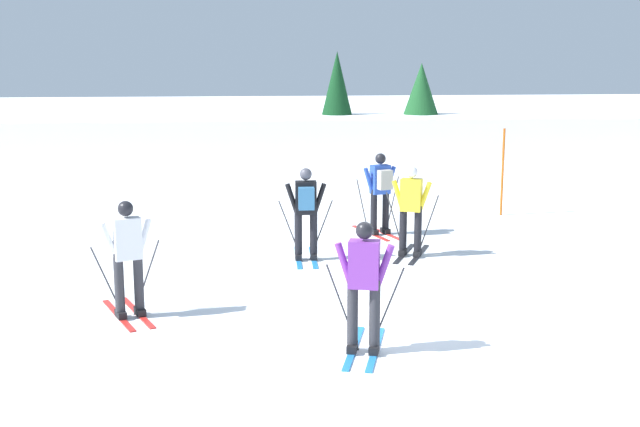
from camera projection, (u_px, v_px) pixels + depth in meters
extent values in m
plane|color=white|center=(419.00, 318.00, 11.75)|extent=(120.00, 120.00, 0.00)
cube|color=white|center=(306.00, 132.00, 31.41)|extent=(80.00, 7.33, 1.47)
cube|color=#237AC6|center=(298.00, 258.00, 15.14)|extent=(0.14, 1.60, 0.02)
cube|color=#237AC6|center=(313.00, 258.00, 15.16)|extent=(0.14, 1.60, 0.02)
cube|color=black|center=(298.00, 257.00, 14.98)|extent=(0.13, 0.26, 0.10)
cube|color=black|center=(314.00, 256.00, 15.00)|extent=(0.13, 0.26, 0.10)
cylinder|color=black|center=(298.00, 231.00, 14.89)|extent=(0.14, 0.14, 0.85)
cylinder|color=black|center=(314.00, 231.00, 14.91)|extent=(0.14, 0.14, 0.85)
cube|color=black|center=(306.00, 198.00, 14.78)|extent=(0.39, 0.25, 0.60)
cylinder|color=black|center=(292.00, 198.00, 14.78)|extent=(0.26, 0.10, 0.55)
cylinder|color=black|center=(320.00, 198.00, 14.82)|extent=(0.26, 0.10, 0.55)
sphere|color=#4C4C56|center=(306.00, 174.00, 14.69)|extent=(0.22, 0.22, 0.22)
cylinder|color=#38383D|center=(290.00, 230.00, 14.98)|extent=(0.43, 0.04, 1.11)
cylinder|color=#38383D|center=(321.00, 230.00, 15.01)|extent=(0.43, 0.04, 1.11)
cube|color=teal|center=(306.00, 199.00, 14.57)|extent=(0.29, 0.19, 0.40)
cube|color=red|center=(370.00, 233.00, 17.20)|extent=(0.59, 1.55, 0.02)
cube|color=red|center=(382.00, 232.00, 17.31)|extent=(0.59, 1.55, 0.02)
cube|color=black|center=(374.00, 232.00, 17.05)|extent=(0.20, 0.28, 0.10)
cube|color=black|center=(385.00, 231.00, 17.16)|extent=(0.20, 0.28, 0.10)
cylinder|color=black|center=(374.00, 209.00, 16.96)|extent=(0.14, 0.14, 0.85)
cylinder|color=black|center=(386.00, 208.00, 17.07)|extent=(0.14, 0.14, 0.85)
cube|color=#284CB7|center=(380.00, 179.00, 16.89)|extent=(0.44, 0.35, 0.60)
cylinder|color=#284CB7|center=(369.00, 181.00, 16.81)|extent=(0.27, 0.17, 0.55)
cylinder|color=#284CB7|center=(390.00, 179.00, 17.01)|extent=(0.27, 0.17, 0.55)
sphere|color=black|center=(381.00, 159.00, 16.81)|extent=(0.22, 0.22, 0.22)
cylinder|color=#38383D|center=(363.00, 207.00, 16.96)|extent=(0.30, 0.12, 1.19)
cylinder|color=#38383D|center=(392.00, 205.00, 17.23)|extent=(0.30, 0.12, 1.19)
cube|color=#B7B2A3|center=(385.00, 180.00, 16.70)|extent=(0.32, 0.26, 0.40)
cube|color=black|center=(404.00, 253.00, 15.46)|extent=(0.72, 1.50, 0.02)
cube|color=black|center=(419.00, 255.00, 15.38)|extent=(0.72, 1.50, 0.02)
cube|color=black|center=(403.00, 252.00, 15.31)|extent=(0.21, 0.29, 0.10)
cube|color=black|center=(417.00, 253.00, 15.23)|extent=(0.21, 0.29, 0.10)
cylinder|color=black|center=(403.00, 228.00, 15.22)|extent=(0.14, 0.14, 0.85)
cylinder|color=black|center=(418.00, 228.00, 15.13)|extent=(0.14, 0.14, 0.85)
cube|color=yellow|center=(411.00, 195.00, 15.05)|extent=(0.44, 0.37, 0.60)
cylinder|color=yellow|center=(398.00, 195.00, 15.15)|extent=(0.27, 0.18, 0.55)
cylinder|color=yellow|center=(425.00, 196.00, 15.00)|extent=(0.27, 0.18, 0.55)
sphere|color=silver|center=(412.00, 172.00, 14.97)|extent=(0.22, 0.22, 0.22)
cylinder|color=#38383D|center=(396.00, 224.00, 15.35)|extent=(0.36, 0.18, 1.18)
cylinder|color=#38383D|center=(428.00, 226.00, 15.17)|extent=(0.36, 0.18, 1.18)
cube|color=#237AC6|center=(354.00, 348.00, 10.54)|extent=(0.51, 1.57, 0.02)
cube|color=#237AC6|center=(375.00, 349.00, 10.50)|extent=(0.51, 1.57, 0.02)
cube|color=black|center=(352.00, 347.00, 10.39)|extent=(0.18, 0.28, 0.10)
cube|color=black|center=(374.00, 349.00, 10.34)|extent=(0.18, 0.28, 0.10)
cylinder|color=#2D2D33|center=(353.00, 312.00, 10.30)|extent=(0.14, 0.14, 0.85)
cylinder|color=#2D2D33|center=(375.00, 313.00, 10.25)|extent=(0.14, 0.14, 0.85)
cube|color=purple|center=(364.00, 264.00, 10.15)|extent=(0.43, 0.33, 0.60)
cylinder|color=purple|center=(344.00, 264.00, 10.21)|extent=(0.27, 0.15, 0.55)
cylinder|color=purple|center=(384.00, 266.00, 10.13)|extent=(0.27, 0.15, 0.55)
sphere|color=black|center=(364.00, 230.00, 10.07)|extent=(0.22, 0.22, 0.22)
cylinder|color=#38383D|center=(343.00, 308.00, 10.41)|extent=(0.43, 0.14, 1.13)
cylinder|color=#38383D|center=(387.00, 310.00, 10.32)|extent=(0.43, 0.14, 1.13)
cube|color=red|center=(118.00, 315.00, 11.84)|extent=(0.69, 1.52, 0.02)
cube|color=red|center=(137.00, 312.00, 11.97)|extent=(0.69, 1.52, 0.02)
cube|color=black|center=(121.00, 314.00, 11.70)|extent=(0.21, 0.29, 0.10)
cube|color=black|center=(140.00, 311.00, 11.83)|extent=(0.21, 0.29, 0.10)
cylinder|color=#2D2D33|center=(119.00, 282.00, 11.61)|extent=(0.14, 0.14, 0.85)
cylinder|color=#2D2D33|center=(139.00, 280.00, 11.74)|extent=(0.14, 0.14, 0.85)
cube|color=white|center=(127.00, 238.00, 11.55)|extent=(0.44, 0.37, 0.60)
cylinder|color=white|center=(109.00, 241.00, 11.45)|extent=(0.27, 0.18, 0.55)
cylinder|color=white|center=(144.00, 237.00, 11.68)|extent=(0.27, 0.18, 0.55)
sphere|color=black|center=(125.00, 209.00, 11.47)|extent=(0.22, 0.22, 0.22)
cylinder|color=#38383D|center=(107.00, 282.00, 11.63)|extent=(0.41, 0.19, 1.08)
cylinder|color=#38383D|center=(146.00, 277.00, 11.89)|extent=(0.41, 0.19, 1.08)
cylinder|color=#C65614|center=(503.00, 172.00, 18.96)|extent=(0.06, 0.06, 2.03)
cylinder|color=#513823|center=(420.00, 143.00, 30.74)|extent=(0.23, 0.23, 0.74)
cone|color=#194C23|center=(421.00, 98.00, 30.42)|extent=(1.79, 1.79, 2.62)
cylinder|color=#513823|center=(337.00, 147.00, 30.65)|extent=(0.26, 0.26, 0.52)
cone|color=#0F3819|center=(337.00, 96.00, 30.28)|extent=(1.59, 1.59, 3.27)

